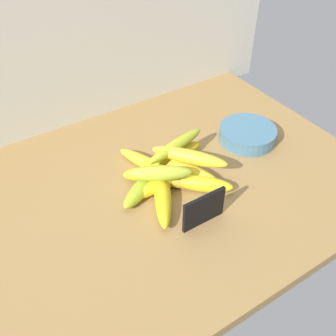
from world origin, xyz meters
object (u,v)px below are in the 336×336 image
(banana_0, at_px, (159,184))
(banana_1, at_px, (154,173))
(banana_6, at_px, (185,182))
(banana_7, at_px, (203,184))
(banana_10, at_px, (176,146))
(banana_2, at_px, (163,196))
(banana_5, at_px, (188,170))
(banana_3, at_px, (146,163))
(banana_8, at_px, (171,156))
(banana_9, at_px, (160,173))
(chalkboard_sign, at_px, (203,210))
(fruit_bowl, at_px, (248,134))
(banana_11, at_px, (190,158))
(banana_4, at_px, (142,187))

(banana_0, xyz_separation_m, banana_1, (0.01, 0.04, 0.00))
(banana_6, height_order, banana_7, banana_7)
(banana_10, bearing_deg, banana_0, -144.70)
(banana_2, bearing_deg, banana_7, -8.84)
(banana_5, xyz_separation_m, banana_6, (-0.03, -0.03, -0.00))
(banana_0, distance_m, banana_10, 0.12)
(banana_3, bearing_deg, banana_1, -97.78)
(banana_3, bearing_deg, banana_5, -48.57)
(banana_0, bearing_deg, banana_3, 80.27)
(banana_5, distance_m, banana_8, 0.07)
(banana_1, height_order, banana_9, banana_9)
(chalkboard_sign, xyz_separation_m, fruit_bowl, (0.30, 0.18, -0.02))
(banana_11, bearing_deg, banana_10, 94.15)
(banana_0, xyz_separation_m, banana_4, (-0.04, 0.01, 0.00))
(banana_7, height_order, banana_8, banana_8)
(banana_3, distance_m, banana_9, 0.10)
(banana_2, bearing_deg, banana_6, 11.82)
(banana_1, bearing_deg, banana_11, -20.74)
(banana_10, bearing_deg, banana_7, -91.04)
(banana_11, bearing_deg, banana_6, -139.21)
(chalkboard_sign, distance_m, banana_1, 0.19)
(chalkboard_sign, xyz_separation_m, banana_0, (-0.03, 0.14, -0.02))
(banana_5, bearing_deg, banana_7, -91.12)
(fruit_bowl, bearing_deg, banana_1, 179.85)
(chalkboard_sign, xyz_separation_m, banana_8, (0.06, 0.22, -0.02))
(banana_0, relative_size, banana_1, 1.16)
(banana_5, distance_m, banana_9, 0.10)
(banana_1, bearing_deg, banana_2, -106.72)
(banana_2, xyz_separation_m, banana_11, (0.11, 0.05, 0.04))
(banana_6, height_order, banana_9, banana_9)
(banana_2, bearing_deg, banana_8, 49.16)
(fruit_bowl, bearing_deg, banana_0, -173.02)
(banana_2, relative_size, banana_6, 1.06)
(chalkboard_sign, bearing_deg, banana_4, 113.91)
(banana_5, xyz_separation_m, banana_8, (-0.01, 0.07, 0.00))
(banana_8, bearing_deg, banana_7, -87.53)
(banana_3, relative_size, banana_8, 0.93)
(banana_10, bearing_deg, banana_8, 130.67)
(banana_6, bearing_deg, banana_8, 75.54)
(banana_2, distance_m, banana_6, 0.08)
(chalkboard_sign, relative_size, banana_9, 0.71)
(banana_0, relative_size, banana_4, 1.17)
(fruit_bowl, relative_size, banana_3, 0.90)
(banana_8, bearing_deg, banana_11, -79.78)
(chalkboard_sign, relative_size, banana_10, 0.56)
(banana_0, relative_size, banana_11, 0.91)
(chalkboard_sign, height_order, banana_8, chalkboard_sign)
(banana_7, bearing_deg, banana_5, 88.88)
(banana_9, bearing_deg, banana_5, 5.30)
(banana_10, bearing_deg, banana_1, -163.35)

